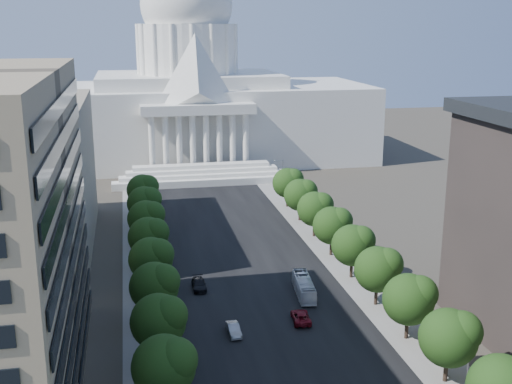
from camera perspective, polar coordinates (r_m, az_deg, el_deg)
road_asphalt at (r=131.49m, az=-1.67°, el=-5.25°), size 30.00×260.00×0.01m
sidewalk_left at (r=129.87m, az=-10.00°, el=-5.74°), size 8.00×260.00×0.02m
sidewalk_right at (r=135.79m, az=6.29°, el=-4.68°), size 8.00×260.00×0.02m
capitol at (r=219.17m, az=-5.97°, el=8.10°), size 120.00×56.00×73.00m
tree_l_c at (r=77.86m, az=-7.95°, el=-14.99°), size 7.79×7.60×9.97m
tree_l_d at (r=88.49m, az=-8.46°, el=-11.18°), size 7.79×7.60×9.97m
tree_l_e at (r=99.43m, az=-8.86°, el=-8.19°), size 7.79×7.60×9.97m
tree_l_f at (r=110.60m, az=-9.16°, el=-5.81°), size 7.79×7.60×9.97m
tree_l_g at (r=121.92m, az=-9.41°, el=-3.86°), size 7.79×7.60×9.97m
tree_l_h at (r=133.36m, az=-9.62°, el=-2.25°), size 7.79×7.60×9.97m
tree_l_i at (r=144.89m, az=-9.79°, el=-0.89°), size 7.79×7.60×9.97m
tree_l_j at (r=156.49m, az=-9.94°, el=0.27°), size 7.79×7.60×9.97m
tree_r_c at (r=87.04m, az=17.00°, el=-12.16°), size 7.79×7.60×9.97m
tree_r_d at (r=96.67m, az=13.64°, el=-9.14°), size 7.79×7.60×9.97m
tree_r_e at (r=106.78m, az=10.95°, el=-6.65°), size 7.79×7.60×9.97m
tree_r_f at (r=117.24m, az=8.75°, el=-4.59°), size 7.79×7.60×9.97m
tree_r_g at (r=127.98m, az=6.92°, el=-2.87°), size 7.79×7.60×9.97m
tree_r_h at (r=138.92m, az=5.38°, el=-1.41°), size 7.79×7.60×9.97m
tree_r_i at (r=150.02m, az=4.07°, el=-0.17°), size 7.79×7.60×9.97m
tree_r_j at (r=161.26m, az=2.94°, el=0.90°), size 7.79×7.60×9.97m
streetlight_b at (r=87.41m, az=18.15°, el=-12.60°), size 2.61×0.44×9.00m
streetlight_c at (r=107.75m, az=11.67°, el=-6.85°), size 2.61×0.44×9.00m
streetlight_d at (r=129.73m, az=7.40°, el=-2.94°), size 2.61×0.44×9.00m
streetlight_e at (r=152.64m, az=4.42°, el=-0.16°), size 2.61×0.44×9.00m
streetlight_f at (r=176.12m, az=2.22°, el=1.88°), size 2.61×0.44×9.00m
car_silver at (r=97.61m, az=-2.00°, el=-12.13°), size 1.88×4.91×1.60m
car_red at (r=101.65m, az=4.00°, el=-11.01°), size 3.20×5.98×1.60m
car_dark_b at (r=113.43m, az=-5.09°, el=-8.20°), size 2.32×5.68×1.65m
city_bus at (r=110.65m, az=4.28°, el=-8.38°), size 3.80×11.23×3.07m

